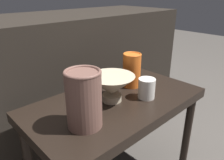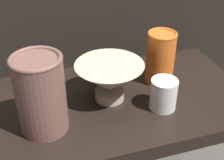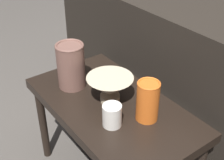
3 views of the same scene
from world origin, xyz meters
The scene contains 6 objects.
table centered at (0.00, 0.00, 0.39)m, with size 0.72×0.40×0.45m.
couch_backdrop centered at (0.00, 0.50, 0.37)m, with size 1.60×0.50×0.74m.
bowl centered at (-0.02, 0.01, 0.51)m, with size 0.18×0.18×0.11m.
vase_textured_left centered at (-0.20, -0.06, 0.55)m, with size 0.12×0.12×0.19m.
vase_colorful_right centered at (0.14, 0.05, 0.53)m, with size 0.08×0.08×0.15m.
cup centered at (0.10, -0.07, 0.49)m, with size 0.07×0.07×0.08m.
Camera 3 is at (0.78, -0.57, 1.18)m, focal length 50.00 mm.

